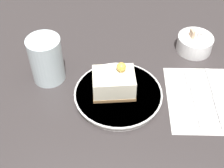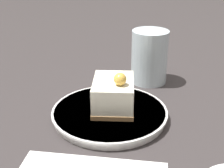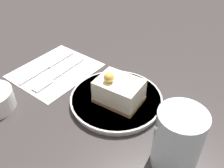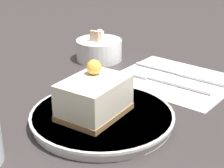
% 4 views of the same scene
% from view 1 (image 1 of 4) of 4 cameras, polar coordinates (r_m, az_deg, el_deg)
% --- Properties ---
extents(ground_plane, '(4.00, 4.00, 0.00)m').
position_cam_1_polar(ground_plane, '(0.77, 2.29, -1.38)').
color(ground_plane, '#383333').
extents(plate, '(0.21, 0.21, 0.02)m').
position_cam_1_polar(plate, '(0.75, 1.15, -1.91)').
color(plate, silver).
rests_on(plate, ground_plane).
extents(cake_slice, '(0.11, 0.09, 0.08)m').
position_cam_1_polar(cake_slice, '(0.73, 0.36, 0.26)').
color(cake_slice, '#9E7547').
rests_on(cake_slice, plate).
extents(napkin, '(0.20, 0.23, 0.00)m').
position_cam_1_polar(napkin, '(0.79, 16.56, -2.33)').
color(napkin, white).
rests_on(napkin, ground_plane).
extents(fork, '(0.04, 0.18, 0.00)m').
position_cam_1_polar(fork, '(0.79, 14.60, -1.24)').
color(fork, silver).
rests_on(fork, napkin).
extents(knife, '(0.04, 0.19, 0.00)m').
position_cam_1_polar(knife, '(0.78, 18.66, -3.18)').
color(knife, silver).
rests_on(knife, napkin).
extents(sugar_bowl, '(0.10, 0.10, 0.07)m').
position_cam_1_polar(sugar_bowl, '(0.90, 14.87, 7.20)').
color(sugar_bowl, white).
rests_on(sugar_bowl, ground_plane).
extents(drinking_glass, '(0.08, 0.08, 0.12)m').
position_cam_1_polar(drinking_glass, '(0.78, -11.91, 4.40)').
color(drinking_glass, silver).
rests_on(drinking_glass, ground_plane).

